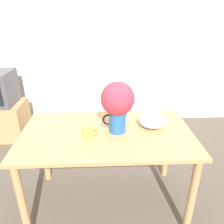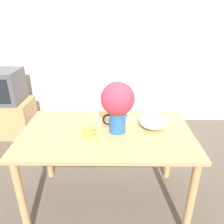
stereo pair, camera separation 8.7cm
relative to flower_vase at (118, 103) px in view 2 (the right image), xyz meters
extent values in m
plane|color=brown|center=(-0.02, -0.06, -1.02)|extent=(12.00, 12.00, 0.00)
cube|color=silver|center=(-0.02, 1.78, 0.28)|extent=(8.00, 0.05, 2.60)
cube|color=tan|center=(-0.09, -0.01, -0.27)|extent=(1.40, 0.81, 0.03)
cylinder|color=tan|center=(-0.73, -0.35, -0.65)|extent=(0.06, 0.06, 0.74)
cylinder|color=tan|center=(0.55, -0.35, -0.65)|extent=(0.06, 0.06, 0.74)
cylinder|color=tan|center=(-0.73, 0.34, -0.65)|extent=(0.06, 0.06, 0.74)
cylinder|color=tan|center=(0.55, 0.34, -0.65)|extent=(0.06, 0.06, 0.74)
cylinder|color=#235B9E|center=(0.00, 0.00, -0.16)|extent=(0.13, 0.13, 0.19)
cone|color=#235B9E|center=(0.06, 0.00, -0.09)|extent=(0.05, 0.05, 0.05)
torus|color=black|center=(-0.07, 0.00, -0.15)|extent=(0.10, 0.02, 0.10)
sphere|color=#3D7033|center=(0.00, 0.00, -0.01)|extent=(0.20, 0.20, 0.20)
sphere|color=#CC3347|center=(0.00, 0.00, 0.04)|extent=(0.27, 0.27, 0.27)
cylinder|color=gold|center=(-0.24, -0.07, -0.21)|extent=(0.09, 0.09, 0.09)
torus|color=gold|center=(-0.19, -0.07, -0.21)|extent=(0.06, 0.01, 0.06)
ellipsoid|color=white|center=(0.31, 0.07, -0.19)|extent=(0.24, 0.24, 0.12)
cube|color=tan|center=(-1.57, 1.30, -0.76)|extent=(0.67, 0.51, 0.51)
cube|color=#4C4C51|center=(-1.57, 1.30, -0.29)|extent=(0.50, 0.47, 0.45)
camera|label=1|loc=(-0.11, -1.57, 0.64)|focal=35.00mm
camera|label=2|loc=(-0.03, -1.58, 0.64)|focal=35.00mm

